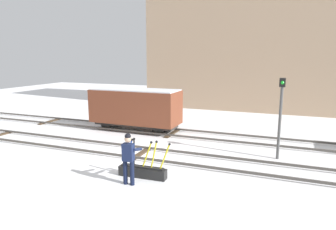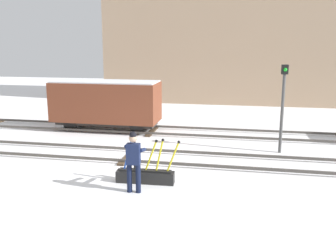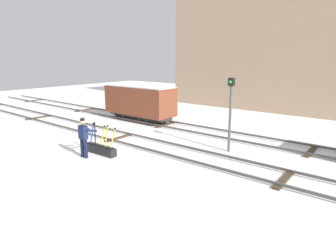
{
  "view_description": "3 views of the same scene",
  "coord_description": "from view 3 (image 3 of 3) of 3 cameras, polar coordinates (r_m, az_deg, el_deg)",
  "views": [
    {
      "loc": [
        6.03,
        -11.79,
        4.35
      ],
      "look_at": [
        0.29,
        2.65,
        1.37
      ],
      "focal_mm": 32.92,
      "sensor_mm": 36.0,
      "label": 1
    },
    {
      "loc": [
        3.82,
        -12.26,
        4.2
      ],
      "look_at": [
        1.16,
        2.05,
        1.29
      ],
      "focal_mm": 37.62,
      "sensor_mm": 36.0,
      "label": 2
    },
    {
      "loc": [
        11.47,
        -10.07,
        4.31
      ],
      "look_at": [
        1.29,
        2.69,
        1.06
      ],
      "focal_mm": 30.28,
      "sensor_mm": 36.0,
      "label": 3
    }
  ],
  "objects": [
    {
      "name": "freight_car_back_track",
      "position": [
        19.95,
        -5.73,
        2.86
      ],
      "size": [
        5.26,
        1.96,
        2.47
      ],
      "rotation": [
        0.0,
        0.0,
        -0.01
      ],
      "color": "#2D2B28",
      "rests_on": "ground_plane"
    },
    {
      "name": "track_main_line",
      "position": [
        15.83,
        -9.8,
        -4.29
      ],
      "size": [
        44.0,
        1.94,
        0.18
      ],
      "color": "#4C4742",
      "rests_on": "ground_plane"
    },
    {
      "name": "rail_worker",
      "position": [
        12.97,
        -16.59,
        -3.87
      ],
      "size": [
        0.55,
        0.7,
        1.81
      ],
      "rotation": [
        0.0,
        0.0,
        0.04
      ],
      "color": "#111831",
      "rests_on": "ground_plane"
    },
    {
      "name": "signal_post",
      "position": [
        13.29,
        12.46,
        1.64
      ],
      "size": [
        0.24,
        0.32,
        3.46
      ],
      "color": "#4C4C4C",
      "rests_on": "ground_plane"
    },
    {
      "name": "apartment_building",
      "position": [
        27.11,
        20.59,
        14.83
      ],
      "size": [
        17.3,
        6.03,
        12.64
      ],
      "color": "tan",
      "rests_on": "ground_plane"
    },
    {
      "name": "track_siding_near",
      "position": [
        18.66,
        -0.51,
        -1.74
      ],
      "size": [
        44.0,
        1.94,
        0.18
      ],
      "color": "#4C4742",
      "rests_on": "ground_plane"
    },
    {
      "name": "switch_lever_frame",
      "position": [
        13.48,
        -13.44,
        -6.56
      ],
      "size": [
        1.99,
        0.43,
        1.45
      ],
      "rotation": [
        0.0,
        0.0,
        0.04
      ],
      "color": "black",
      "rests_on": "ground_plane"
    },
    {
      "name": "ground_plane",
      "position": [
        15.86,
        -9.79,
        -4.67
      ],
      "size": [
        60.0,
        60.0,
        0.0
      ],
      "primitive_type": "plane",
      "color": "white"
    }
  ]
}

